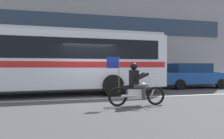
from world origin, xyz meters
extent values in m
plane|color=#3D3D3F|center=(0.00, 0.00, 0.00)|extent=(60.00, 60.00, 0.00)
cube|color=#A39E93|center=(0.00, 5.10, 0.07)|extent=(28.00, 3.80, 0.15)
cube|color=silver|center=(0.00, -0.60, 0.00)|extent=(26.60, 0.14, 0.01)
cube|color=#233347|center=(0.00, 6.96, 4.87)|extent=(25.76, 0.10, 1.40)
cube|color=silver|center=(-2.46, 1.20, 1.73)|extent=(13.02, 3.08, 2.70)
cube|color=black|center=(-2.46, 1.20, 2.28)|extent=(11.98, 3.07, 0.96)
cube|color=red|center=(-2.46, 1.20, 1.53)|extent=(12.76, 3.09, 0.28)
cube|color=#ADB1BA|center=(-2.46, 1.20, 3.14)|extent=(12.75, 2.94, 0.16)
cylinder|color=black|center=(1.10, 0.02, 0.52)|extent=(1.04, 0.30, 1.04)
torus|color=black|center=(2.04, -2.70, 0.34)|extent=(0.69, 0.13, 0.69)
torus|color=black|center=(0.59, -2.62, 0.34)|extent=(0.69, 0.13, 0.69)
cube|color=silver|center=(1.26, -2.66, 0.44)|extent=(0.65, 0.31, 0.36)
ellipsoid|color=#59565B|center=(1.51, -2.67, 0.72)|extent=(0.49, 0.31, 0.24)
cube|color=black|center=(1.06, -2.65, 0.69)|extent=(0.57, 0.29, 0.12)
cylinder|color=silver|center=(1.98, -2.70, 0.65)|extent=(0.28, 0.07, 0.58)
cylinder|color=silver|center=(1.90, -2.69, 0.96)|extent=(0.07, 0.64, 0.04)
cylinder|color=silver|center=(0.96, -2.80, 0.39)|extent=(0.55, 0.12, 0.09)
cube|color=black|center=(1.19, -2.66, 1.02)|extent=(0.30, 0.37, 0.56)
sphere|color=black|center=(1.19, -2.66, 1.44)|extent=(0.26, 0.26, 0.26)
cylinder|color=#38383D|center=(1.34, -2.48, 0.72)|extent=(0.43, 0.17, 0.15)
cylinder|color=#38383D|center=(1.52, -2.49, 0.48)|extent=(0.13, 0.13, 0.46)
cylinder|color=#38383D|center=(1.32, -2.84, 0.72)|extent=(0.43, 0.17, 0.15)
cylinder|color=#38383D|center=(1.50, -2.85, 0.48)|extent=(0.13, 0.13, 0.46)
cylinder|color=black|center=(1.44, -2.47, 1.06)|extent=(0.52, 0.14, 0.32)
cylinder|color=black|center=(1.42, -2.87, 1.06)|extent=(0.52, 0.14, 0.32)
cylinder|color=olive|center=(0.64, -2.63, 1.15)|extent=(0.02, 0.02, 1.25)
cube|color=#1933A5|center=(0.41, -2.61, 1.68)|extent=(0.44, 0.04, 0.20)
cube|color=navy|center=(0.41, -2.61, 1.47)|extent=(0.44, 0.04, 0.20)
cube|color=#194793|center=(7.27, 2.60, 0.68)|extent=(4.79, 1.98, 0.72)
cube|color=navy|center=(7.03, 2.60, 1.34)|extent=(2.52, 1.68, 0.60)
cylinder|color=black|center=(8.73, 1.75, 0.32)|extent=(0.64, 0.22, 0.64)
cylinder|color=black|center=(5.81, 1.75, 0.32)|extent=(0.64, 0.22, 0.64)
camera|label=1|loc=(-1.47, -10.01, 1.43)|focal=34.43mm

